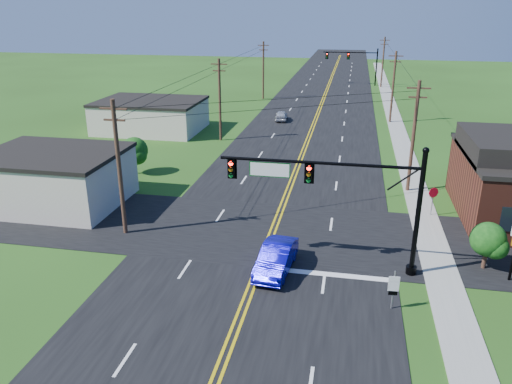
% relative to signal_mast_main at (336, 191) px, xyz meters
% --- Properties ---
extents(ground, '(260.00, 260.00, 0.00)m').
position_rel_signal_mast_main_xyz_m(ground, '(-4.34, -8.00, -4.75)').
color(ground, '#213F12').
rests_on(ground, ground).
extents(road_main, '(16.00, 220.00, 0.04)m').
position_rel_signal_mast_main_xyz_m(road_main, '(-4.34, 42.00, -4.73)').
color(road_main, black).
rests_on(road_main, ground).
extents(road_cross, '(70.00, 10.00, 0.04)m').
position_rel_signal_mast_main_xyz_m(road_cross, '(-4.34, 4.00, -4.73)').
color(road_cross, black).
rests_on(road_cross, ground).
extents(sidewalk, '(2.00, 160.00, 0.08)m').
position_rel_signal_mast_main_xyz_m(sidewalk, '(6.16, 32.00, -4.71)').
color(sidewalk, gray).
rests_on(sidewalk, ground).
extents(signal_mast_main, '(11.30, 0.60, 7.48)m').
position_rel_signal_mast_main_xyz_m(signal_mast_main, '(0.00, 0.00, 0.00)').
color(signal_mast_main, black).
rests_on(signal_mast_main, ground).
extents(signal_mast_far, '(10.98, 0.60, 7.48)m').
position_rel_signal_mast_main_xyz_m(signal_mast_far, '(0.10, 72.00, -0.20)').
color(signal_mast_far, black).
rests_on(signal_mast_far, ground).
extents(cream_bldg_near, '(10.20, 8.20, 4.10)m').
position_rel_signal_mast_main_xyz_m(cream_bldg_near, '(-21.34, 6.00, -2.69)').
color(cream_bldg_near, beige).
rests_on(cream_bldg_near, ground).
extents(cream_bldg_far, '(12.20, 9.20, 3.70)m').
position_rel_signal_mast_main_xyz_m(cream_bldg_far, '(-23.34, 30.00, -2.89)').
color(cream_bldg_far, beige).
rests_on(cream_bldg_far, ground).
extents(utility_pole_left_a, '(1.80, 0.28, 9.00)m').
position_rel_signal_mast_main_xyz_m(utility_pole_left_a, '(-13.84, 2.00, -0.03)').
color(utility_pole_left_a, '#3B241A').
rests_on(utility_pole_left_a, ground).
extents(utility_pole_left_b, '(1.80, 0.28, 9.00)m').
position_rel_signal_mast_main_xyz_m(utility_pole_left_b, '(-13.84, 27.00, -0.03)').
color(utility_pole_left_b, '#3B241A').
rests_on(utility_pole_left_b, ground).
extents(utility_pole_left_c, '(1.80, 0.28, 9.00)m').
position_rel_signal_mast_main_xyz_m(utility_pole_left_c, '(-13.84, 54.00, -0.03)').
color(utility_pole_left_c, '#3B241A').
rests_on(utility_pole_left_c, ground).
extents(utility_pole_right_a, '(1.80, 0.28, 9.00)m').
position_rel_signal_mast_main_xyz_m(utility_pole_right_a, '(5.46, 14.00, -0.03)').
color(utility_pole_right_a, '#3B241A').
rests_on(utility_pole_right_a, ground).
extents(utility_pole_right_b, '(1.80, 0.28, 9.00)m').
position_rel_signal_mast_main_xyz_m(utility_pole_right_b, '(5.46, 40.00, -0.03)').
color(utility_pole_right_b, '#3B241A').
rests_on(utility_pole_right_b, ground).
extents(utility_pole_right_c, '(1.80, 0.28, 9.00)m').
position_rel_signal_mast_main_xyz_m(utility_pole_right_c, '(5.46, 70.00, -0.03)').
color(utility_pole_right_c, '#3B241A').
rests_on(utility_pole_right_c, ground).
extents(tree_right_back, '(3.00, 3.00, 4.10)m').
position_rel_signal_mast_main_xyz_m(tree_right_back, '(11.66, 18.00, -2.15)').
color(tree_right_back, '#3B241A').
rests_on(tree_right_back, ground).
extents(shrub_corner, '(2.00, 2.00, 2.86)m').
position_rel_signal_mast_main_xyz_m(shrub_corner, '(8.66, 1.50, -2.90)').
color(shrub_corner, '#3B241A').
rests_on(shrub_corner, ground).
extents(tree_left, '(2.40, 2.40, 3.37)m').
position_rel_signal_mast_main_xyz_m(tree_left, '(-18.34, 14.00, -2.59)').
color(tree_left, '#3B241A').
rests_on(tree_left, ground).
extents(blue_car, '(2.09, 4.88, 1.56)m').
position_rel_signal_mast_main_xyz_m(blue_car, '(-3.14, -1.10, -3.97)').
color(blue_car, '#0C08B0').
rests_on(blue_car, ground).
extents(distant_car, '(1.84, 3.90, 1.29)m').
position_rel_signal_mast_main_xyz_m(distant_car, '(-8.58, 38.37, -4.10)').
color(distant_car, silver).
rests_on(distant_car, ground).
extents(route_sign, '(0.54, 0.10, 2.17)m').
position_rel_signal_mast_main_xyz_m(route_sign, '(3.16, -3.81, -3.48)').
color(route_sign, slate).
rests_on(route_sign, ground).
extents(stop_sign, '(0.72, 0.36, 2.19)m').
position_rel_signal_mast_main_xyz_m(stop_sign, '(6.68, 8.98, -3.18)').
color(stop_sign, slate).
rests_on(stop_sign, ground).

